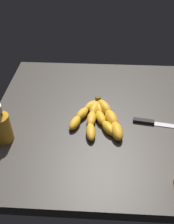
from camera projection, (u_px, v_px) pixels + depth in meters
ground_plane at (100, 119)px, 84.48cm from camera, size 70.02×74.96×3.94cm
banana_bunch at (99, 117)px, 79.85cm from camera, size 20.77×18.46×3.67cm
honey_bottle at (1, 125)px, 70.79cm from camera, size 5.64×5.64×13.34cm
butter_knife at (156, 123)px, 79.35cm from camera, size 4.38×18.52×1.20cm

